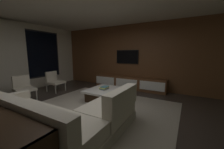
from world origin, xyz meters
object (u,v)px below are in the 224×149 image
(book_stack_on_coffee_table, at_px, (104,88))
(media_console, at_px, (129,83))
(accent_chair_near_window, at_px, (54,80))
(sectional_couch, at_px, (59,119))
(accent_chair_by_curtain, at_px, (23,87))
(mounted_tv, at_px, (127,57))
(coffee_table, at_px, (107,95))

(book_stack_on_coffee_table, bearing_deg, media_console, -4.44)
(book_stack_on_coffee_table, relative_size, accent_chair_near_window, 0.37)
(book_stack_on_coffee_table, distance_m, accent_chair_near_window, 2.33)
(sectional_couch, height_order, media_console, sectional_couch)
(accent_chair_by_curtain, bearing_deg, book_stack_on_coffee_table, -61.17)
(book_stack_on_coffee_table, xyz_separation_m, mounted_tv, (1.91, 0.06, 0.94))
(coffee_table, bearing_deg, media_console, -2.01)
(coffee_table, xyz_separation_m, media_console, (1.69, -0.06, 0.06))
(coffee_table, bearing_deg, accent_chair_by_curtain, 118.78)
(book_stack_on_coffee_table, bearing_deg, accent_chair_by_curtain, 118.83)
(coffee_table, distance_m, accent_chair_by_curtain, 2.70)
(sectional_couch, relative_size, mounted_tv, 2.50)
(sectional_couch, distance_m, book_stack_on_coffee_table, 1.96)
(coffee_table, relative_size, book_stack_on_coffee_table, 3.99)
(accent_chair_near_window, relative_size, mounted_tv, 0.78)
(coffee_table, relative_size, media_console, 0.37)
(sectional_couch, distance_m, accent_chair_near_window, 3.20)
(coffee_table, distance_m, book_stack_on_coffee_table, 0.24)
(book_stack_on_coffee_table, xyz_separation_m, accent_chair_near_window, (-0.08, 2.33, 0.02))
(accent_chair_by_curtain, height_order, mounted_tv, mounted_tv)
(coffee_table, relative_size, mounted_tv, 1.16)
(coffee_table, bearing_deg, mounted_tv, 4.23)
(media_console, xyz_separation_m, mounted_tv, (0.18, 0.20, 1.10))
(sectional_couch, xyz_separation_m, accent_chair_by_curtain, (0.69, 2.55, 0.14))
(sectional_couch, distance_m, mounted_tv, 4.01)
(accent_chair_by_curtain, bearing_deg, accent_chair_near_window, 2.36)
(accent_chair_by_curtain, bearing_deg, sectional_couch, -105.04)
(sectional_couch, relative_size, book_stack_on_coffee_table, 8.59)
(book_stack_on_coffee_table, relative_size, mounted_tv, 0.29)
(mounted_tv, bearing_deg, accent_chair_by_curtain, 145.00)
(book_stack_on_coffee_table, distance_m, mounted_tv, 2.13)
(book_stack_on_coffee_table, relative_size, accent_chair_by_curtain, 0.37)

